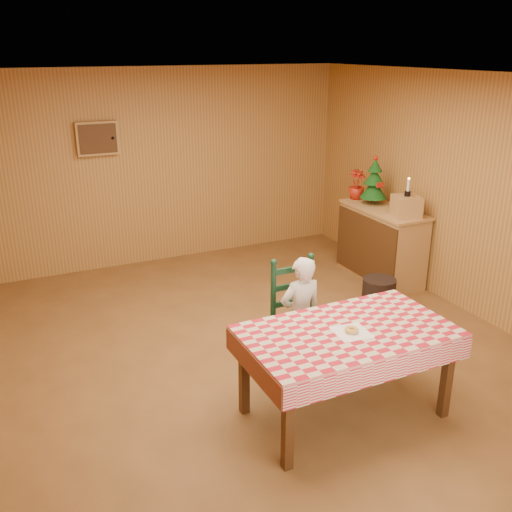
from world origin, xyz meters
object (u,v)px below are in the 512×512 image
at_px(seated_child, 301,316).
at_px(storage_bin, 379,294).
at_px(crate, 406,206).
at_px(christmas_tree, 374,182).
at_px(ladder_chair, 297,319).
at_px(dining_table, 347,339).
at_px(shelf_unit, 381,244).

xyz_separation_m(seated_child, storage_bin, (1.46, 0.76, -0.37)).
relative_size(crate, christmas_tree, 0.48).
bearing_deg(ladder_chair, dining_table, -90.00).
height_order(dining_table, storage_bin, dining_table).
xyz_separation_m(ladder_chair, seated_child, (-0.00, -0.06, 0.06)).
relative_size(dining_table, crate, 5.52).
bearing_deg(crate, shelf_unit, 91.23).
height_order(dining_table, shelf_unit, shelf_unit).
xyz_separation_m(ladder_chair, christmas_tree, (2.07, 1.73, 0.71)).
bearing_deg(crate, christmas_tree, 90.00).
distance_m(ladder_chair, christmas_tree, 2.79).
distance_m(ladder_chair, shelf_unit, 2.54).
bearing_deg(crate, dining_table, -137.91).
relative_size(ladder_chair, christmas_tree, 1.74).
bearing_deg(storage_bin, shelf_unit, 52.45).
relative_size(ladder_chair, storage_bin, 2.88).
distance_m(seated_child, storage_bin, 1.69).
bearing_deg(christmas_tree, dining_table, -129.40).
bearing_deg(seated_child, christmas_tree, -139.16).
xyz_separation_m(dining_table, storage_bin, (1.46, 1.49, -0.50)).
bearing_deg(dining_table, shelf_unit, 47.76).
bearing_deg(dining_table, ladder_chair, 90.00).
bearing_deg(crate, storage_bin, -147.97).
relative_size(dining_table, seated_child, 1.47).
xyz_separation_m(ladder_chair, crate, (2.07, 1.08, 0.55)).
height_order(christmas_tree, storage_bin, christmas_tree).
distance_m(ladder_chair, seated_child, 0.08).
bearing_deg(ladder_chair, storage_bin, 25.63).
xyz_separation_m(crate, christmas_tree, (-0.00, 0.65, 0.16)).
xyz_separation_m(dining_table, shelf_unit, (2.06, 2.27, -0.22)).
height_order(dining_table, ladder_chair, ladder_chair).
bearing_deg(shelf_unit, seated_child, -143.25).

